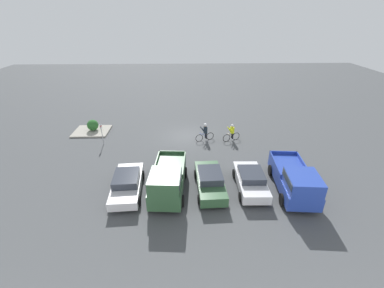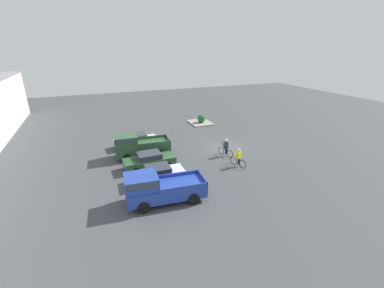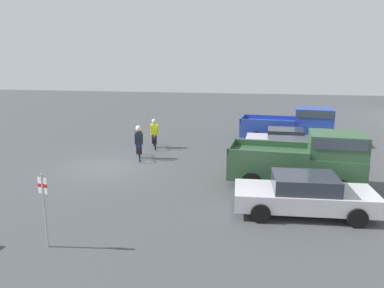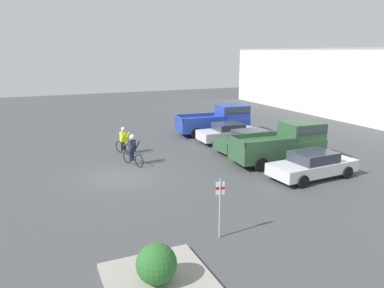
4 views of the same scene
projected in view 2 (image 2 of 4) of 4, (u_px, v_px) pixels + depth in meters
name	position (u px, v px, depth m)	size (l,w,h in m)	color
ground_plane	(226.00, 148.00, 27.35)	(80.00, 80.00, 0.00)	#424447
pickup_truck_0	(158.00, 187.00, 17.52)	(2.64, 5.61, 2.19)	#233D9E
sedan_0	(158.00, 174.00, 20.31)	(2.04, 4.26, 1.35)	silver
sedan_1	(149.00, 160.00, 22.72)	(2.05, 4.55, 1.40)	#2D5133
pickup_truck_1	(138.00, 145.00, 24.84)	(2.51, 5.34, 2.29)	#2D5133
sedan_2	(136.00, 140.00, 27.53)	(2.20, 4.70, 1.35)	silver
cyclist_0	(226.00, 147.00, 25.10)	(1.78, 0.72, 1.78)	black
cyclist_1	(239.00, 157.00, 22.91)	(1.69, 0.69, 1.72)	black
fire_lane_sign	(187.00, 120.00, 33.00)	(0.09, 0.30, 2.12)	#9E9EA3
curb_island	(200.00, 123.00, 36.08)	(3.47, 2.85, 0.15)	gray
shrub	(201.00, 118.00, 35.76)	(1.11, 1.11, 1.11)	#286028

